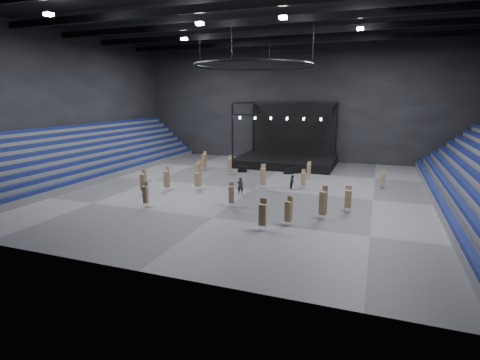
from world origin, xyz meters
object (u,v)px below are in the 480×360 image
(stage, at_px, (287,155))
(chair_stack_11, at_px, (167,179))
(chair_stack_1, at_px, (303,179))
(chair_stack_3, at_px, (198,179))
(crew_member, at_px, (293,182))
(chair_stack_14, at_px, (309,170))
(flight_case_left, at_px, (243,169))
(chair_stack_8, at_px, (263,214))
(chair_stack_0, at_px, (382,179))
(chair_stack_7, at_px, (323,202))
(chair_stack_4, at_px, (199,170))
(chair_stack_9, at_px, (146,194))
(chair_stack_12, at_px, (204,160))
(flight_case_mid, at_px, (288,171))
(chair_stack_5, at_px, (263,176))
(chair_stack_13, at_px, (230,165))
(flight_case_right, at_px, (295,170))
(chair_stack_15, at_px, (348,198))
(chair_stack_10, at_px, (231,194))
(chair_stack_2, at_px, (143,182))
(man_center, at_px, (240,186))
(chair_stack_6, at_px, (289,211))

(stage, xyz_separation_m, chair_stack_11, (-8.47, -19.97, -0.14))
(chair_stack_1, xyz_separation_m, chair_stack_11, (-13.65, -5.87, 0.18))
(chair_stack_3, bearing_deg, chair_stack_1, 36.23)
(crew_member, bearing_deg, chair_stack_14, 2.45)
(flight_case_left, xyz_separation_m, chair_stack_8, (9.08, -20.63, 0.91))
(chair_stack_0, distance_m, chair_stack_7, 13.97)
(crew_member, bearing_deg, chair_stack_3, 123.62)
(chair_stack_1, height_order, chair_stack_4, chair_stack_4)
(chair_stack_1, distance_m, chair_stack_9, 17.04)
(stage, xyz_separation_m, chair_stack_4, (-7.61, -14.03, -0.19))
(flight_case_left, height_order, chair_stack_12, chair_stack_12)
(flight_case_mid, xyz_separation_m, chair_stack_5, (-0.80, -8.85, 1.02))
(flight_case_left, distance_m, chair_stack_4, 7.30)
(chair_stack_9, bearing_deg, stage, 72.74)
(chair_stack_7, bearing_deg, chair_stack_1, 134.42)
(chair_stack_14, bearing_deg, chair_stack_4, -159.63)
(chair_stack_13, bearing_deg, flight_case_mid, 22.54)
(chair_stack_14, bearing_deg, chair_stack_5, -121.85)
(chair_stack_3, xyz_separation_m, chair_stack_5, (6.42, 3.06, 0.21))
(chair_stack_3, bearing_deg, flight_case_mid, 71.87)
(flight_case_right, distance_m, chair_stack_14, 3.71)
(chair_stack_15, bearing_deg, chair_stack_10, -174.81)
(flight_case_mid, bearing_deg, stage, 104.99)
(chair_stack_0, relative_size, chair_stack_14, 0.93)
(chair_stack_2, bearing_deg, chair_stack_8, -22.09)
(chair_stack_5, distance_m, man_center, 3.48)
(chair_stack_2, height_order, chair_stack_11, chair_stack_2)
(stage, xyz_separation_m, chair_stack_15, (10.45, -21.28, -0.18))
(chair_stack_1, relative_size, chair_stack_13, 0.87)
(chair_stack_9, height_order, crew_member, chair_stack_9)
(chair_stack_14, bearing_deg, flight_case_right, 127.06)
(chair_stack_3, bearing_deg, chair_stack_7, -7.51)
(chair_stack_13, bearing_deg, crew_member, -27.17)
(flight_case_left, height_order, chair_stack_10, chair_stack_10)
(chair_stack_4, distance_m, chair_stack_11, 6.01)
(stage, distance_m, man_center, 18.68)
(chair_stack_5, distance_m, chair_stack_15, 11.05)
(chair_stack_7, height_order, man_center, chair_stack_7)
(chair_stack_0, height_order, chair_stack_7, chair_stack_7)
(stage, xyz_separation_m, crew_member, (4.06, -14.45, -0.69))
(chair_stack_6, distance_m, chair_stack_10, 6.82)
(stage, distance_m, crew_member, 15.03)
(flight_case_left, distance_m, chair_stack_14, 9.19)
(chair_stack_10, bearing_deg, crew_member, 46.72)
(chair_stack_9, distance_m, chair_stack_12, 17.86)
(chair_stack_1, height_order, chair_stack_7, chair_stack_7)
(chair_stack_9, xyz_separation_m, chair_stack_15, (17.57, 4.61, 0.09))
(chair_stack_13, xyz_separation_m, man_center, (4.77, -8.96, -0.38))
(flight_case_right, relative_size, chair_stack_4, 0.49)
(chair_stack_5, xyz_separation_m, chair_stack_6, (5.38, -10.89, -0.20))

